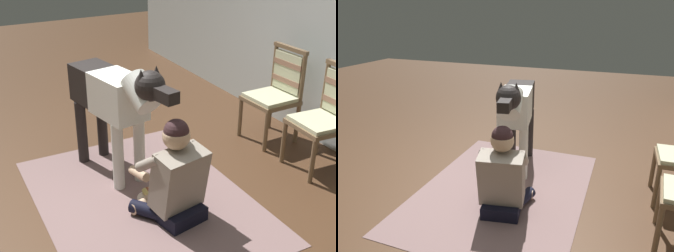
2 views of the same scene
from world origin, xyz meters
TOP-DOWN VIEW (x-y plane):
  - ground_plane at (0.00, 0.00)m, footprint 14.50×14.50m
  - area_rug at (0.05, 0.35)m, footprint 2.25×1.65m
  - person_sitting_on_floor at (0.38, 0.48)m, footprint 0.69×0.57m
  - large_dog at (-0.42, 0.32)m, footprint 1.50×0.47m
  - hot_dog_on_plate at (0.06, 0.42)m, footprint 0.22×0.22m

SIDE VIEW (x-z plane):
  - ground_plane at x=0.00m, z-range 0.00..0.00m
  - area_rug at x=0.05m, z-range 0.00..0.01m
  - hot_dog_on_plate at x=0.06m, z-range 0.00..0.06m
  - person_sitting_on_floor at x=0.38m, z-range -0.08..0.77m
  - large_dog at x=-0.42m, z-range 0.18..1.34m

